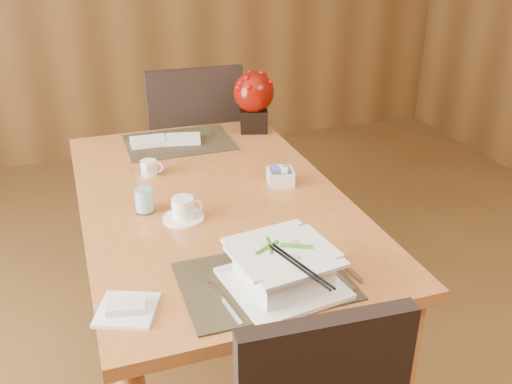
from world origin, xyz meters
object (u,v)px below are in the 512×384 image
object	(u,v)px
creamer_jug	(149,168)
water_glass	(143,191)
dining_table	(213,220)
soup_setting	(283,269)
coffee_cup	(183,210)
sugar_caddy	(280,177)
berry_decor	(254,98)
bread_plate	(127,310)
far_chair	(193,149)

from	to	relation	value
creamer_jug	water_glass	bearing A→B (deg)	-82.10
dining_table	soup_setting	world-z (taller)	soup_setting
coffee_cup	sugar_caddy	bearing A→B (deg)	20.53
dining_table	berry_decor	size ratio (longest dim) A/B	5.54
bread_plate	soup_setting	bearing A→B (deg)	-4.09
dining_table	water_glass	size ratio (longest dim) A/B	9.89
soup_setting	berry_decor	bearing A→B (deg)	66.89
bread_plate	dining_table	bearing A→B (deg)	56.42
soup_setting	water_glass	size ratio (longest dim) A/B	2.09
dining_table	bread_plate	size ratio (longest dim) A/B	10.48
coffee_cup	berry_decor	size ratio (longest dim) A/B	0.50
coffee_cup	sugar_caddy	size ratio (longest dim) A/B	1.49
sugar_caddy	soup_setting	bearing A→B (deg)	-110.76
bread_plate	water_glass	bearing A→B (deg)	76.01
water_glass	dining_table	bearing A→B (deg)	9.06
soup_setting	far_chair	xyz separation A→B (m)	(0.10, 1.48, -0.24)
coffee_cup	sugar_caddy	distance (m)	0.42
berry_decor	soup_setting	bearing A→B (deg)	-105.25
dining_table	coffee_cup	bearing A→B (deg)	-134.68
coffee_cup	dining_table	bearing A→B (deg)	45.32
soup_setting	far_chair	bearing A→B (deg)	78.30
water_glass	sugar_caddy	bearing A→B (deg)	6.21
dining_table	creamer_jug	xyz separation A→B (m)	(-0.18, 0.26, 0.13)
soup_setting	berry_decor	world-z (taller)	berry_decor
far_chair	bread_plate	bearing A→B (deg)	73.00
far_chair	berry_decor	bearing A→B (deg)	129.37
water_glass	berry_decor	bearing A→B (deg)	46.62
water_glass	bread_plate	world-z (taller)	water_glass
water_glass	soup_setting	bearing A→B (deg)	-63.05
dining_table	soup_setting	distance (m)	0.61
sugar_caddy	coffee_cup	bearing A→B (deg)	-159.47
berry_decor	creamer_jug	bearing A→B (deg)	-147.54
dining_table	berry_decor	distance (m)	0.74
soup_setting	berry_decor	xyz separation A→B (m)	(0.32, 1.18, 0.10)
dining_table	bread_plate	bearing A→B (deg)	-123.58
berry_decor	bread_plate	xyz separation A→B (m)	(-0.73, -1.16, -0.15)
coffee_cup	bread_plate	world-z (taller)	coffee_cup
water_glass	creamer_jug	size ratio (longest dim) A/B	1.90
water_glass	far_chair	xyz separation A→B (m)	(0.38, 0.93, -0.25)
sugar_caddy	far_chair	world-z (taller)	far_chair
soup_setting	water_glass	bearing A→B (deg)	109.09
bread_plate	far_chair	size ratio (longest dim) A/B	0.14
berry_decor	dining_table	bearing A→B (deg)	-121.10
coffee_cup	sugar_caddy	world-z (taller)	coffee_cup
creamer_jug	sugar_caddy	xyz separation A→B (m)	(0.44, -0.24, -0.00)
bread_plate	far_chair	bearing A→B (deg)	70.74
soup_setting	berry_decor	distance (m)	1.23
sugar_caddy	berry_decor	size ratio (longest dim) A/B	0.34
creamer_jug	sugar_caddy	size ratio (longest dim) A/B	0.87
sugar_caddy	dining_table	bearing A→B (deg)	-176.38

